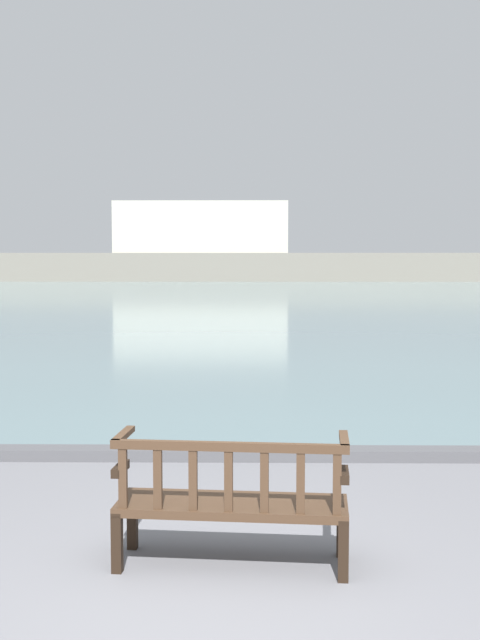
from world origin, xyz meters
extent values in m
plane|color=slate|center=(0.00, 0.00, 0.00)|extent=(160.00, 160.00, 0.00)
cube|color=slate|center=(0.00, 44.00, 0.04)|extent=(100.00, 80.00, 0.08)
cube|color=#4C4C50|center=(0.00, 3.85, 0.06)|extent=(40.00, 0.30, 0.12)
cube|color=black|center=(-0.63, 1.22, 0.21)|extent=(0.08, 0.08, 0.42)
cube|color=black|center=(0.89, 1.09, 0.21)|extent=(0.08, 0.08, 0.42)
cube|color=black|center=(-0.67, 0.78, 0.21)|extent=(0.08, 0.08, 0.42)
cube|color=black|center=(0.85, 0.64, 0.21)|extent=(0.08, 0.08, 0.42)
cube|color=#422D1E|center=(0.11, 0.93, 0.42)|extent=(1.64, 0.66, 0.06)
cube|color=#422D1E|center=(0.09, 0.71, 0.89)|extent=(1.60, 0.19, 0.06)
cube|color=#422D1E|center=(-0.62, 0.78, 0.66)|extent=(0.06, 0.04, 0.41)
cube|color=#422D1E|center=(-0.39, 0.76, 0.66)|extent=(0.06, 0.04, 0.41)
cube|color=#422D1E|center=(-0.15, 0.74, 0.66)|extent=(0.06, 0.04, 0.41)
cube|color=#422D1E|center=(0.09, 0.71, 0.66)|extent=(0.06, 0.04, 0.41)
cube|color=#422D1E|center=(0.33, 0.69, 0.66)|extent=(0.06, 0.04, 0.41)
cube|color=#422D1E|center=(0.57, 0.67, 0.66)|extent=(0.06, 0.04, 0.41)
cube|color=#422D1E|center=(0.81, 0.65, 0.66)|extent=(0.06, 0.04, 0.41)
cube|color=black|center=(-0.66, 0.91, 0.69)|extent=(0.09, 0.30, 0.06)
cube|color=#422D1E|center=(-0.65, 1.00, 0.90)|extent=(0.10, 0.47, 0.04)
cube|color=black|center=(0.87, 0.78, 0.69)|extent=(0.09, 0.30, 0.06)
cube|color=#422D1E|center=(0.88, 0.87, 0.90)|extent=(0.10, 0.47, 0.04)
cube|color=slate|center=(0.00, 62.81, 1.23)|extent=(43.27, 2.40, 2.46)
cube|color=#B7B2A3|center=(-3.89, 62.81, 4.61)|extent=(14.55, 2.00, 4.31)
camera|label=1|loc=(0.23, -4.53, 2.15)|focal=45.00mm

